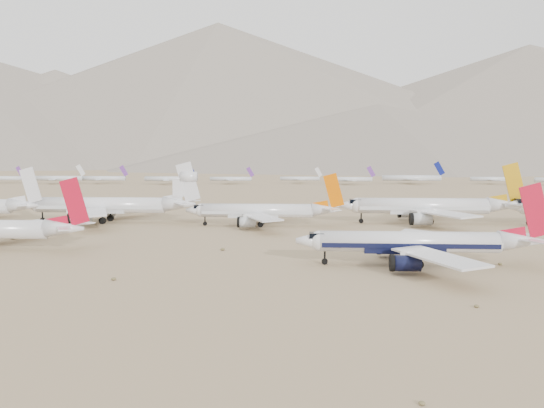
{
  "coord_description": "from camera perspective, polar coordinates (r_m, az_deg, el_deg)",
  "views": [
    {
      "loc": [
        -12.74,
        -99.4,
        20.14
      ],
      "look_at": [
        -21.87,
        52.35,
        7.0
      ],
      "focal_mm": 35.0,
      "sensor_mm": 36.0,
      "label": 1
    }
  ],
  "objects": [
    {
      "name": "distant_storage_row",
      "position": [
        414.54,
        0.52,
        2.75
      ],
      "size": [
        472.96,
        61.9,
        15.51
      ],
      "color": "silver",
      "rests_on": "ground"
    },
    {
      "name": "ground",
      "position": [
        102.22,
        10.6,
        -6.51
      ],
      "size": [
        7000.0,
        7000.0,
        0.0
      ],
      "primitive_type": "plane",
      "color": "#7E6449",
      "rests_on": "ground"
    },
    {
      "name": "main_airliner",
      "position": [
        103.26,
        15.59,
        -4.05
      ],
      "size": [
        44.69,
        43.65,
        15.77
      ],
      "color": "silver",
      "rests_on": "ground"
    },
    {
      "name": "row2_white_trijet",
      "position": [
        173.27,
        -16.97,
        -0.1
      ],
      "size": [
        54.21,
        52.98,
        19.21
      ],
      "color": "silver",
      "rests_on": "ground"
    },
    {
      "name": "desert_scrub",
      "position": [
        74.47,
        15.2,
        -10.7
      ],
      "size": [
        261.14,
        121.67,
        0.63
      ],
      "color": "brown",
      "rests_on": "ground"
    },
    {
      "name": "row2_orange_tail",
      "position": [
        157.45,
        -0.96,
        -0.78
      ],
      "size": [
        44.52,
        43.55,
        15.88
      ],
      "color": "silver",
      "rests_on": "ground"
    },
    {
      "name": "row2_gold_tail",
      "position": [
        170.07,
        16.64,
        -0.27
      ],
      "size": [
        53.36,
        52.19,
        19.0
      ],
      "color": "silver",
      "rests_on": "ground"
    },
    {
      "name": "mountain_range",
      "position": [
        1757.64,
        6.23,
        10.47
      ],
      "size": [
        7354.0,
        3024.0,
        470.0
      ],
      "color": "slate",
      "rests_on": "ground"
    }
  ]
}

